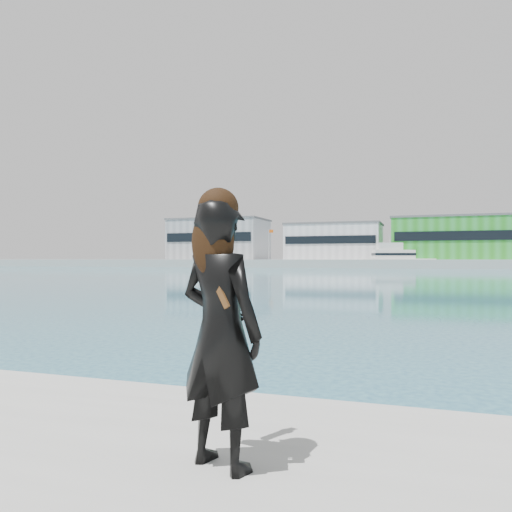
# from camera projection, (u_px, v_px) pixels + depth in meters

# --- Properties ---
(far_quay) EXTENTS (320.00, 40.00, 2.00)m
(far_quay) POSITION_uv_depth(u_px,v_px,m) (422.00, 263.00, 126.73)
(far_quay) COLOR #9E9E99
(far_quay) RESTS_ON ground
(warehouse_grey_left) EXTENTS (26.52, 16.36, 11.50)m
(warehouse_grey_left) POSITION_uv_depth(u_px,v_px,m) (219.00, 239.00, 142.47)
(warehouse_grey_left) COLOR gray
(warehouse_grey_left) RESTS_ON far_quay
(warehouse_white) EXTENTS (24.48, 15.35, 9.50)m
(warehouse_white) POSITION_uv_depth(u_px,v_px,m) (334.00, 241.00, 131.89)
(warehouse_white) COLOR silver
(warehouse_white) RESTS_ON far_quay
(warehouse_green) EXTENTS (30.60, 16.36, 10.50)m
(warehouse_green) POSITION_uv_depth(u_px,v_px,m) (456.00, 238.00, 122.29)
(warehouse_green) COLOR #279224
(warehouse_green) RESTS_ON far_quay
(flagpole_left) EXTENTS (1.28, 0.16, 8.00)m
(flagpole_left) POSITION_uv_depth(u_px,v_px,m) (269.00, 242.00, 130.37)
(flagpole_left) COLOR silver
(flagpole_left) RESTS_ON far_quay
(motor_yacht) EXTENTS (17.22, 9.81, 7.76)m
(motor_yacht) POSITION_uv_depth(u_px,v_px,m) (395.00, 259.00, 116.38)
(motor_yacht) COLOR silver
(motor_yacht) RESTS_ON ground
(buoy_far) EXTENTS (0.50, 0.50, 0.50)m
(buoy_far) POSITION_uv_depth(u_px,v_px,m) (205.00, 270.00, 91.64)
(buoy_far) COLOR yellow
(buoy_far) RESTS_ON ground
(woman) EXTENTS (0.71, 0.57, 1.77)m
(woman) POSITION_uv_depth(u_px,v_px,m) (220.00, 324.00, 3.12)
(woman) COLOR black
(woman) RESTS_ON near_quay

